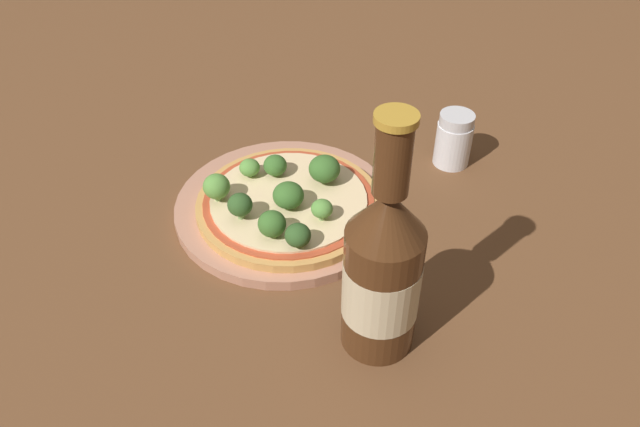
% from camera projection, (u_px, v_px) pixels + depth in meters
% --- Properties ---
extents(ground_plane, '(3.00, 3.00, 0.00)m').
position_uv_depth(ground_plane, '(308.00, 204.00, 0.72)').
color(ground_plane, brown).
extents(plate, '(0.25, 0.25, 0.01)m').
position_uv_depth(plate, '(285.00, 206.00, 0.70)').
color(plate, tan).
rests_on(plate, ground_plane).
extents(pizza, '(0.20, 0.20, 0.01)m').
position_uv_depth(pizza, '(289.00, 203.00, 0.69)').
color(pizza, tan).
rests_on(pizza, plate).
extents(broccoli_floret_0, '(0.03, 0.03, 0.03)m').
position_uv_depth(broccoli_floret_0, '(272.00, 224.00, 0.63)').
color(broccoli_floret_0, '#7A9E5B').
rests_on(broccoli_floret_0, pizza).
extents(broccoli_floret_1, '(0.03, 0.03, 0.03)m').
position_uv_depth(broccoli_floret_1, '(217.00, 187.00, 0.67)').
color(broccoli_floret_1, '#7A9E5B').
rests_on(broccoli_floret_1, pizza).
extents(broccoli_floret_2, '(0.04, 0.04, 0.03)m').
position_uv_depth(broccoli_floret_2, '(324.00, 169.00, 0.69)').
color(broccoli_floret_2, '#7A9E5B').
rests_on(broccoli_floret_2, pizza).
extents(broccoli_floret_3, '(0.03, 0.03, 0.03)m').
position_uv_depth(broccoli_floret_3, '(292.00, 197.00, 0.66)').
color(broccoli_floret_3, '#7A9E5B').
rests_on(broccoli_floret_3, pizza).
extents(broccoli_floret_4, '(0.02, 0.02, 0.02)m').
position_uv_depth(broccoli_floret_4, '(322.00, 209.00, 0.65)').
color(broccoli_floret_4, '#7A9E5B').
rests_on(broccoli_floret_4, pizza).
extents(broccoli_floret_5, '(0.03, 0.03, 0.02)m').
position_uv_depth(broccoli_floret_5, '(277.00, 163.00, 0.71)').
color(broccoli_floret_5, '#7A9E5B').
rests_on(broccoli_floret_5, pizza).
extents(broccoli_floret_6, '(0.03, 0.03, 0.03)m').
position_uv_depth(broccoli_floret_6, '(240.00, 205.00, 0.64)').
color(broccoli_floret_6, '#7A9E5B').
rests_on(broccoli_floret_6, pizza).
extents(broccoli_floret_7, '(0.02, 0.02, 0.02)m').
position_uv_depth(broccoli_floret_7, '(250.00, 168.00, 0.71)').
color(broccoli_floret_7, '#7A9E5B').
rests_on(broccoli_floret_7, pizza).
extents(broccoli_floret_8, '(0.03, 0.03, 0.03)m').
position_uv_depth(broccoli_floret_8, '(298.00, 235.00, 0.61)').
color(broccoli_floret_8, '#7A9E5B').
rests_on(broccoli_floret_8, pizza).
extents(beer_bottle, '(0.07, 0.07, 0.23)m').
position_uv_depth(beer_bottle, '(382.00, 271.00, 0.51)').
color(beer_bottle, '#472814').
rests_on(beer_bottle, ground_plane).
extents(pepper_shaker, '(0.04, 0.04, 0.07)m').
position_uv_depth(pepper_shaker, '(454.00, 139.00, 0.76)').
color(pepper_shaker, silver).
rests_on(pepper_shaker, ground_plane).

